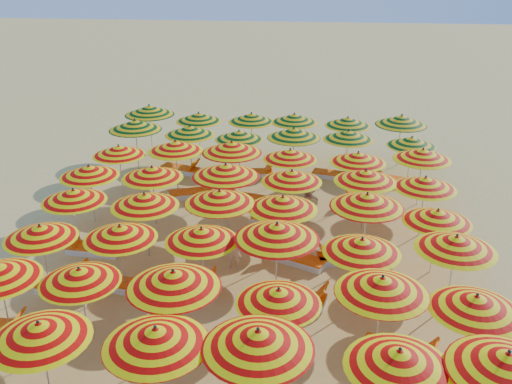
% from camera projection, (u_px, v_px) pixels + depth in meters
% --- Properties ---
extents(ground, '(120.00, 120.00, 0.00)m').
position_uv_depth(ground, '(254.00, 241.00, 19.21)').
color(ground, '#DBB961').
rests_on(ground, ground).
extents(umbrella_1, '(2.26, 2.26, 2.23)m').
position_uv_depth(umbrella_1, '(39.00, 331.00, 11.59)').
color(umbrella_1, silver).
rests_on(umbrella_1, ground).
extents(umbrella_2, '(2.56, 2.56, 2.32)m').
position_uv_depth(umbrella_2, '(156.00, 337.00, 11.30)').
color(umbrella_2, silver).
rests_on(umbrella_2, ground).
extents(umbrella_3, '(2.38, 2.38, 2.40)m').
position_uv_depth(umbrella_3, '(258.00, 340.00, 11.12)').
color(umbrella_3, silver).
rests_on(umbrella_3, ground).
extents(umbrella_4, '(2.50, 2.50, 2.24)m').
position_uv_depth(umbrella_4, '(399.00, 359.00, 10.81)').
color(umbrella_4, silver).
rests_on(umbrella_4, ground).
extents(umbrella_5, '(2.94, 2.94, 2.36)m').
position_uv_depth(umbrella_5, '(507.00, 362.00, 10.55)').
color(umbrella_5, silver).
rests_on(umbrella_5, ground).
extents(umbrella_7, '(2.62, 2.62, 2.10)m').
position_uv_depth(umbrella_7, '(80.00, 276.00, 13.75)').
color(umbrella_7, silver).
rests_on(umbrella_7, ground).
extents(umbrella_8, '(2.27, 2.27, 2.37)m').
position_uv_depth(umbrella_8, '(173.00, 279.00, 13.16)').
color(umbrella_8, silver).
rests_on(umbrella_8, ground).
extents(umbrella_9, '(2.60, 2.60, 2.11)m').
position_uv_depth(umbrella_9, '(279.00, 296.00, 12.92)').
color(umbrella_9, silver).
rests_on(umbrella_9, ground).
extents(umbrella_10, '(2.82, 2.82, 2.32)m').
position_uv_depth(umbrella_10, '(382.00, 285.00, 13.01)').
color(umbrella_10, silver).
rests_on(umbrella_10, ground).
extents(umbrella_11, '(2.50, 2.50, 2.19)m').
position_uv_depth(umbrella_11, '(476.00, 303.00, 12.56)').
color(umbrella_11, silver).
rests_on(umbrella_11, ground).
extents(umbrella_12, '(2.52, 2.52, 2.16)m').
position_uv_depth(umbrella_12, '(40.00, 232.00, 15.73)').
color(umbrella_12, silver).
rests_on(umbrella_12, ground).
extents(umbrella_13, '(2.38, 2.38, 2.17)m').
position_uv_depth(umbrella_13, '(120.00, 232.00, 15.69)').
color(umbrella_13, silver).
rests_on(umbrella_13, ground).
extents(umbrella_14, '(2.10, 2.10, 2.17)m').
position_uv_depth(umbrella_14, '(202.00, 235.00, 15.54)').
color(umbrella_14, silver).
rests_on(umbrella_14, ground).
extents(umbrella_15, '(2.36, 2.36, 2.45)m').
position_uv_depth(umbrella_15, '(277.00, 231.00, 15.20)').
color(umbrella_15, silver).
rests_on(umbrella_15, ground).
extents(umbrella_16, '(2.12, 2.12, 2.21)m').
position_uv_depth(umbrella_16, '(362.00, 246.00, 14.93)').
color(umbrella_16, silver).
rests_on(umbrella_16, ground).
extents(umbrella_17, '(2.70, 2.70, 2.28)m').
position_uv_depth(umbrella_17, '(456.00, 243.00, 14.92)').
color(umbrella_17, silver).
rests_on(umbrella_17, ground).
extents(umbrella_18, '(2.17, 2.17, 2.18)m').
position_uv_depth(umbrella_18, '(74.00, 195.00, 17.98)').
color(umbrella_18, silver).
rests_on(umbrella_18, ground).
extents(umbrella_19, '(2.57, 2.57, 2.24)m').
position_uv_depth(umbrella_19, '(145.00, 200.00, 17.51)').
color(umbrella_19, silver).
rests_on(umbrella_19, ground).
extents(umbrella_20, '(2.78, 2.78, 2.34)m').
position_uv_depth(umbrella_20, '(220.00, 197.00, 17.51)').
color(umbrella_20, silver).
rests_on(umbrella_20, ground).
extents(umbrella_21, '(2.23, 2.23, 2.27)m').
position_uv_depth(umbrella_21, '(283.00, 203.00, 17.27)').
color(umbrella_21, silver).
rests_on(umbrella_21, ground).
extents(umbrella_22, '(2.73, 2.73, 2.40)m').
position_uv_depth(umbrella_22, '(367.00, 201.00, 17.15)').
color(umbrella_22, silver).
rests_on(umbrella_22, ground).
extents(umbrella_23, '(2.11, 2.11, 2.15)m').
position_uv_depth(umbrella_23, '(438.00, 216.00, 16.67)').
color(umbrella_23, silver).
rests_on(umbrella_23, ground).
extents(umbrella_24, '(2.55, 2.55, 2.20)m').
position_uv_depth(umbrella_24, '(89.00, 171.00, 19.85)').
color(umbrella_24, silver).
rests_on(umbrella_24, ground).
extents(umbrella_25, '(2.80, 2.80, 2.25)m').
position_uv_depth(umbrella_25, '(152.00, 172.00, 19.63)').
color(umbrella_25, silver).
rests_on(umbrella_25, ground).
extents(umbrella_26, '(2.98, 2.98, 2.45)m').
position_uv_depth(umbrella_26, '(226.00, 170.00, 19.32)').
color(umbrella_26, silver).
rests_on(umbrella_26, ground).
extents(umbrella_27, '(2.52, 2.52, 2.21)m').
position_uv_depth(umbrella_27, '(292.00, 176.00, 19.39)').
color(umbrella_27, silver).
rests_on(umbrella_27, ground).
extents(umbrella_28, '(2.66, 2.66, 2.26)m').
position_uv_depth(umbrella_28, '(366.00, 176.00, 19.29)').
color(umbrella_28, silver).
rests_on(umbrella_28, ground).
extents(umbrella_29, '(2.20, 2.20, 2.22)m').
position_uv_depth(umbrella_29, '(425.00, 183.00, 18.84)').
color(umbrella_29, silver).
rests_on(umbrella_29, ground).
extents(umbrella_30, '(2.52, 2.52, 2.16)m').
position_uv_depth(umbrella_30, '(119.00, 151.00, 21.95)').
color(umbrella_30, silver).
rests_on(umbrella_30, ground).
extents(umbrella_31, '(2.82, 2.82, 2.30)m').
position_uv_depth(umbrella_31, '(175.00, 146.00, 22.05)').
color(umbrella_31, silver).
rests_on(umbrella_31, ground).
extents(umbrella_32, '(2.55, 2.55, 2.42)m').
position_uv_depth(umbrella_32, '(232.00, 147.00, 21.58)').
color(umbrella_32, silver).
rests_on(umbrella_32, ground).
extents(umbrella_33, '(2.56, 2.56, 2.17)m').
position_uv_depth(umbrella_33, '(290.00, 154.00, 21.51)').
color(umbrella_33, silver).
rests_on(umbrella_33, ground).
extents(umbrella_34, '(2.65, 2.65, 2.21)m').
position_uv_depth(umbrella_34, '(358.00, 158.00, 21.10)').
color(umbrella_34, silver).
rests_on(umbrella_34, ground).
extents(umbrella_35, '(2.74, 2.74, 2.31)m').
position_uv_depth(umbrella_35, '(423.00, 154.00, 21.16)').
color(umbrella_35, silver).
rests_on(umbrella_35, ground).
extents(umbrella_36, '(2.41, 2.41, 2.40)m').
position_uv_depth(umbrella_36, '(135.00, 125.00, 24.35)').
color(umbrella_36, silver).
rests_on(umbrella_36, ground).
extents(umbrella_37, '(2.75, 2.75, 2.25)m').
position_uv_depth(umbrella_37, '(190.00, 131.00, 24.04)').
color(umbrella_37, silver).
rests_on(umbrella_37, ground).
extents(umbrella_38, '(2.48, 2.48, 2.15)m').
position_uv_depth(umbrella_38, '(239.00, 135.00, 23.75)').
color(umbrella_38, silver).
rests_on(umbrella_38, ground).
extents(umbrella_39, '(2.75, 2.75, 2.35)m').
position_uv_depth(umbrella_39, '(294.00, 133.00, 23.45)').
color(umbrella_39, silver).
rests_on(umbrella_39, ground).
extents(umbrella_40, '(2.72, 2.72, 2.23)m').
position_uv_depth(umbrella_40, '(348.00, 135.00, 23.54)').
color(umbrella_40, silver).
rests_on(umbrella_40, ground).
extents(umbrella_41, '(2.37, 2.37, 2.12)m').
position_uv_depth(umbrella_41, '(412.00, 142.00, 23.06)').
color(umbrella_41, silver).
rests_on(umbrella_41, ground).
extents(umbrella_42, '(2.94, 2.94, 2.44)m').
position_uv_depth(umbrella_42, '(149.00, 110.00, 26.40)').
color(umbrella_42, silver).
rests_on(umbrella_42, ground).
extents(umbrella_43, '(2.77, 2.77, 2.22)m').
position_uv_depth(umbrella_43, '(199.00, 117.00, 26.01)').
color(umbrella_43, silver).
rests_on(umbrella_43, ground).
extents(umbrella_44, '(2.36, 2.36, 2.24)m').
position_uv_depth(umbrella_44, '(251.00, 118.00, 25.85)').
color(umbrella_44, silver).
rests_on(umbrella_44, ground).
extents(umbrella_45, '(2.45, 2.45, 2.26)m').
position_uv_depth(umbrella_45, '(294.00, 118.00, 25.73)').
color(umbrella_45, silver).
rests_on(umbrella_45, ground).
extents(umbrella_46, '(2.63, 2.63, 2.18)m').
position_uv_depth(umbrella_46, '(348.00, 122.00, 25.49)').
color(umbrella_46, silver).
rests_on(umbrella_46, ground).
extents(umbrella_47, '(2.57, 2.57, 2.41)m').
position_uv_depth(umbrella_47, '(401.00, 120.00, 24.97)').
color(umbrella_47, silver).
rests_on(umbrella_47, ground).
extents(lounger_5, '(1.83, 1.14, 0.69)m').
position_uv_depth(lounger_5, '(400.00, 352.00, 13.75)').
color(lounger_5, white).
rests_on(lounger_5, ground).
extents(lounger_6, '(1.82, 0.96, 0.69)m').
position_uv_depth(lounger_6, '(67.00, 290.00, 16.21)').
color(lounger_6, white).
rests_on(lounger_6, ground).
extents(lounger_7, '(1.81, 0.86, 0.69)m').
position_uv_depth(lounger_7, '(108.00, 282.00, 16.60)').
color(lounger_7, white).
rests_on(lounger_7, ground).
extents(lounger_8, '(1.78, 0.73, 0.69)m').
position_uv_depth(lounger_8, '(187.00, 286.00, 16.39)').
color(lounger_8, white).
rests_on(lounger_8, ground).
extents(lounger_9, '(1.82, 0.94, 0.69)m').
position_uv_depth(lounger_9, '(297.00, 297.00, 15.90)').
color(lounger_9, white).
rests_on(lounger_9, ground).
extents(lounger_10, '(1.77, 0.69, 0.69)m').
position_uv_depth(lounger_10, '(93.00, 249.00, 18.42)').
color(lounger_10, white).
rests_on(lounger_10, ground).
extents(lounger_11, '(1.82, 1.24, 0.69)m').
position_uv_depth(lounger_11, '(297.00, 259.00, 17.84)').
color(lounger_11, white).
rests_on(lounger_11, ground).
extents(lounger_12, '(1.82, 0.96, 0.69)m').
position_uv_depth(lounger_12, '(343.00, 257.00, 17.93)').
color(lounger_12, white).
rests_on(lounger_12, ground).
extents(lounger_13, '(1.83, 1.13, 0.69)m').
position_uv_depth(lounger_13, '(276.00, 221.00, 20.24)').
color(lounger_13, white).
rests_on(lounger_13, ground).
extents(lounger_14, '(1.82, 1.20, 0.69)m').
position_uv_depth(lounger_14, '(192.00, 193.00, 22.58)').
color(lounger_14, white).
rests_on(lounger_14, ground).
extents(lounger_15, '(1.82, 0.99, 0.69)m').
position_uv_depth(lounger_15, '(245.00, 198.00, 22.14)').
color(lounger_15, white).
rests_on(lounger_15, ground).
extents(lounger_16, '(1.83, 1.11, 0.69)m').
position_uv_depth(lounger_16, '(368.00, 204.00, 21.58)').
color(lounger_16, white).
rests_on(lounger_16, ground).
extents(lounger_17, '(1.83, 1.10, 0.69)m').
position_uv_depth(lounger_17, '(181.00, 169.00, 24.97)').
color(lounger_17, white).
rests_on(lounger_17, ground).
extents(lounger_18, '(1.80, 0.85, 0.69)m').
position_uv_depth(lounger_18, '(254.00, 173.00, 24.57)').
color(lounger_18, white).
rests_on(lounger_18, ground).
extents(lounger_19, '(1.82, 0.96, 0.69)m').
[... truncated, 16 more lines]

